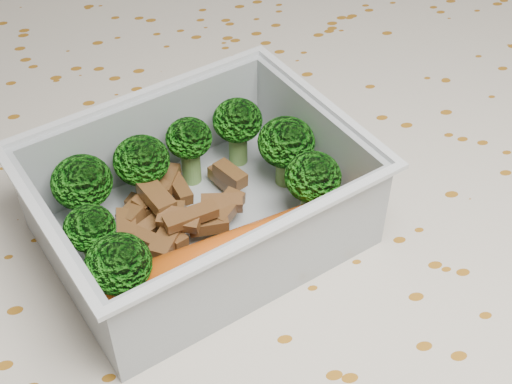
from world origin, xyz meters
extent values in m
cube|color=brown|center=(0.00, 0.00, 0.73)|extent=(1.40, 0.90, 0.04)
cube|color=beige|center=(0.00, 0.00, 0.75)|extent=(1.46, 0.96, 0.01)
cube|color=beige|center=(0.00, 0.48, 0.66)|extent=(1.46, 0.01, 0.18)
cube|color=silver|center=(-0.04, 0.00, 0.76)|extent=(0.23, 0.20, 0.00)
cube|color=silver|center=(-0.06, 0.07, 0.79)|extent=(0.18, 0.07, 0.06)
cube|color=silver|center=(-0.02, -0.06, 0.79)|extent=(0.18, 0.07, 0.06)
cube|color=silver|center=(0.05, 0.03, 0.79)|extent=(0.05, 0.13, 0.06)
cube|color=silver|center=(-0.13, -0.03, 0.79)|extent=(0.05, 0.13, 0.06)
cube|color=silver|center=(-0.07, 0.07, 0.82)|extent=(0.19, 0.07, 0.00)
cube|color=silver|center=(-0.01, -0.07, 0.82)|extent=(0.19, 0.07, 0.00)
cube|color=silver|center=(0.05, 0.03, 0.82)|extent=(0.06, 0.14, 0.00)
cube|color=silver|center=(-0.13, -0.03, 0.82)|extent=(0.06, 0.14, 0.00)
cylinder|color=#608C3F|center=(-0.11, 0.03, 0.77)|extent=(0.02, 0.02, 0.02)
ellipsoid|color=#247F14|center=(-0.11, 0.03, 0.80)|extent=(0.04, 0.04, 0.03)
cylinder|color=#608C3F|center=(-0.07, 0.04, 0.77)|extent=(0.02, 0.02, 0.02)
ellipsoid|color=#247F14|center=(-0.07, 0.04, 0.80)|extent=(0.04, 0.04, 0.03)
cylinder|color=#608C3F|center=(-0.04, 0.05, 0.77)|extent=(0.02, 0.02, 0.03)
ellipsoid|color=#247F14|center=(-0.04, 0.05, 0.80)|extent=(0.03, 0.03, 0.03)
cylinder|color=#608C3F|center=(0.00, 0.06, 0.77)|extent=(0.02, 0.02, 0.03)
ellipsoid|color=#247F14|center=(0.00, 0.06, 0.80)|extent=(0.04, 0.04, 0.03)
cylinder|color=#608C3F|center=(-0.11, -0.02, 0.77)|extent=(0.02, 0.02, 0.03)
ellipsoid|color=#247F14|center=(-0.11, -0.02, 0.80)|extent=(0.03, 0.03, 0.03)
cylinder|color=#608C3F|center=(0.03, 0.03, 0.77)|extent=(0.02, 0.02, 0.02)
ellipsoid|color=#247F14|center=(0.03, 0.03, 0.80)|extent=(0.04, 0.04, 0.03)
cylinder|color=#608C3F|center=(-0.09, -0.05, 0.77)|extent=(0.02, 0.02, 0.02)
ellipsoid|color=#247F14|center=(-0.09, -0.05, 0.80)|extent=(0.04, 0.04, 0.03)
cylinder|color=#608C3F|center=(0.03, -0.01, 0.77)|extent=(0.02, 0.02, 0.02)
ellipsoid|color=#247F14|center=(0.03, -0.01, 0.80)|extent=(0.04, 0.04, 0.03)
cube|color=brown|center=(-0.05, -0.01, 0.79)|extent=(0.04, 0.02, 0.01)
cube|color=brown|center=(-0.07, 0.02, 0.77)|extent=(0.03, 0.03, 0.01)
cube|color=brown|center=(-0.06, 0.03, 0.77)|extent=(0.01, 0.03, 0.01)
cube|color=brown|center=(-0.08, 0.02, 0.77)|extent=(0.03, 0.03, 0.01)
cube|color=brown|center=(-0.09, 0.00, 0.78)|extent=(0.01, 0.02, 0.01)
cube|color=brown|center=(-0.02, 0.04, 0.77)|extent=(0.02, 0.03, 0.01)
cube|color=brown|center=(-0.06, 0.03, 0.78)|extent=(0.02, 0.03, 0.01)
cube|color=brown|center=(-0.06, -0.02, 0.78)|extent=(0.03, 0.03, 0.01)
cube|color=brown|center=(-0.07, 0.00, 0.78)|extent=(0.02, 0.02, 0.01)
cube|color=brown|center=(-0.06, 0.01, 0.77)|extent=(0.03, 0.03, 0.01)
cube|color=brown|center=(-0.02, 0.00, 0.78)|extent=(0.03, 0.02, 0.01)
cube|color=brown|center=(-0.05, 0.03, 0.78)|extent=(0.02, 0.03, 0.01)
cube|color=brown|center=(-0.04, -0.01, 0.78)|extent=(0.03, 0.01, 0.01)
cube|color=brown|center=(-0.02, 0.00, 0.78)|extent=(0.03, 0.03, 0.01)
cube|color=brown|center=(-0.07, -0.02, 0.77)|extent=(0.03, 0.01, 0.01)
cube|color=brown|center=(-0.07, 0.01, 0.77)|extent=(0.03, 0.03, 0.01)
cube|color=brown|center=(-0.07, 0.01, 0.79)|extent=(0.02, 0.03, 0.01)
cube|color=brown|center=(-0.06, 0.00, 0.77)|extent=(0.03, 0.03, 0.01)
cube|color=brown|center=(-0.07, 0.02, 0.78)|extent=(0.03, 0.03, 0.01)
cube|color=brown|center=(-0.07, -0.02, 0.77)|extent=(0.01, 0.03, 0.01)
cube|color=brown|center=(-0.06, -0.01, 0.78)|extent=(0.02, 0.03, 0.01)
cube|color=brown|center=(-0.08, -0.02, 0.78)|extent=(0.02, 0.02, 0.01)
cube|color=brown|center=(-0.05, -0.01, 0.79)|extent=(0.03, 0.02, 0.01)
cube|color=brown|center=(-0.06, 0.01, 0.78)|extent=(0.03, 0.02, 0.01)
cube|color=brown|center=(-0.01, 0.03, 0.78)|extent=(0.02, 0.03, 0.01)
cube|color=brown|center=(-0.08, 0.01, 0.78)|extent=(0.03, 0.03, 0.01)
cube|color=brown|center=(-0.03, 0.00, 0.78)|extent=(0.03, 0.02, 0.01)
cylinder|color=#D25111|center=(-0.02, -0.04, 0.78)|extent=(0.15, 0.06, 0.03)
sphere|color=#D25111|center=(0.05, -0.02, 0.78)|extent=(0.03, 0.03, 0.03)
sphere|color=#D25111|center=(-0.09, -0.05, 0.78)|extent=(0.03, 0.03, 0.03)
camera|label=1|loc=(-0.08, -0.32, 1.11)|focal=50.00mm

